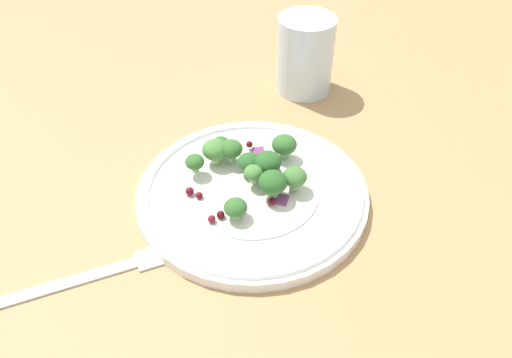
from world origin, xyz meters
TOP-DOWN VIEW (x-y plane):
  - ground_plane at (0.00, 0.00)cm, footprint 180.00×180.00cm
  - plate at (0.92, -1.85)cm, footprint 24.30×24.30cm
  - dressing_pool at (0.92, -1.85)cm, footprint 14.10×14.10cm
  - broccoli_floret_0 at (5.24, -2.21)cm, footprint 2.53×2.53cm
  - broccoli_floret_1 at (2.95, -3.25)cm, footprint 2.93×2.93cm
  - broccoli_floret_2 at (1.05, -1.40)cm, footprint 1.99×1.99cm
  - broccoli_floret_3 at (4.59, 3.09)cm, footprint 2.76×2.76cm
  - broccoli_floret_4 at (-5.09, 0.53)cm, footprint 2.04×2.04cm
  - broccoli_floret_5 at (0.61, 0.53)cm, footprint 2.38×2.38cm
  - broccoli_floret_6 at (-1.24, 2.42)cm, footprint 2.49×2.49cm
  - broccoli_floret_7 at (-2.99, 2.42)cm, footprint 2.85×2.85cm
  - broccoli_floret_8 at (-0.82, -5.97)cm, footprint 2.30×2.30cm
  - broccoli_floret_9 at (2.60, 0.39)cm, footprint 2.89×2.89cm
  - broccoli_floret_10 at (-2.44, 4.06)cm, footprint 1.96×1.96cm
  - cranberry_0 at (-2.31, -5.93)cm, footprint 0.80×0.80cm
  - cranberry_1 at (-5.54, -2.59)cm, footprint 0.88×0.88cm
  - cranberry_2 at (3.00, 2.72)cm, footprint 0.83×0.83cm
  - cranberry_3 at (0.78, 4.62)cm, footprint 0.75×0.75cm
  - cranberry_4 at (-4.55, -3.09)cm, footprint 0.73×0.73cm
  - cranberry_5 at (-3.18, -6.51)cm, footprint 0.77×0.77cm
  - cranberry_6 at (2.78, -4.40)cm, footprint 0.78×0.78cm
  - onion_bit_0 at (3.82, -3.79)cm, footprint 1.71×1.72cm
  - onion_bit_1 at (3.54, -0.41)cm, footprint 1.64×1.65cm
  - onion_bit_2 at (1.81, 4.14)cm, footprint 1.52×1.52cm
  - fork at (-14.38, -11.75)cm, footprint 18.10×8.04cm
  - water_glass at (8.50, 19.61)cm, footprint 7.54×7.54cm

SIDE VIEW (x-z plane):
  - ground_plane at x=0.00cm, z-range -2.00..0.00cm
  - fork at x=-14.38cm, z-range 0.00..0.50cm
  - plate at x=0.92cm, z-range 0.01..1.71cm
  - dressing_pool at x=0.92cm, z-range 1.20..1.40cm
  - onion_bit_2 at x=1.81cm, z-range 1.22..1.65cm
  - onion_bit_0 at x=3.82cm, z-range 1.23..1.70cm
  - onion_bit_1 at x=3.54cm, z-range 1.42..1.80cm
  - cranberry_4 at x=-4.55cm, z-range 1.38..2.12cm
  - cranberry_0 at x=-2.31cm, z-range 1.39..2.19cm
  - cranberry_5 at x=-3.18cm, z-range 1.44..2.21cm
  - cranberry_1 at x=-5.54cm, z-range 1.44..2.33cm
  - cranberry_6 at x=2.78cm, z-range 1.56..2.34cm
  - cranberry_3 at x=0.78cm, z-range 1.76..2.51cm
  - cranberry_2 at x=3.00cm, z-range 1.80..2.63cm
  - broccoli_floret_8 at x=-0.82cm, z-range 1.55..3.88cm
  - broccoli_floret_10 at x=-2.44cm, z-range 1.74..3.73cm
  - broccoli_floret_5 at x=0.61cm, z-range 1.73..4.14cm
  - broccoli_floret_4 at x=-5.09cm, z-range 2.09..4.16cm
  - broccoli_floret_0 at x=5.24cm, z-range 1.85..4.41cm
  - broccoli_floret_3 at x=4.59cm, z-range 1.74..4.53cm
  - broccoli_floret_2 at x=1.05cm, z-range 2.13..4.14cm
  - broccoli_floret_7 at x=-2.99cm, z-range 1.73..4.62cm
  - broccoli_floret_6 at x=-1.24cm, z-range 2.00..4.52cm
  - broccoli_floret_9 at x=2.60cm, z-range 1.83..4.75cm
  - broccoli_floret_1 at x=2.95cm, z-range 1.93..4.91cm
  - water_glass at x=8.50cm, z-range 0.00..10.17cm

